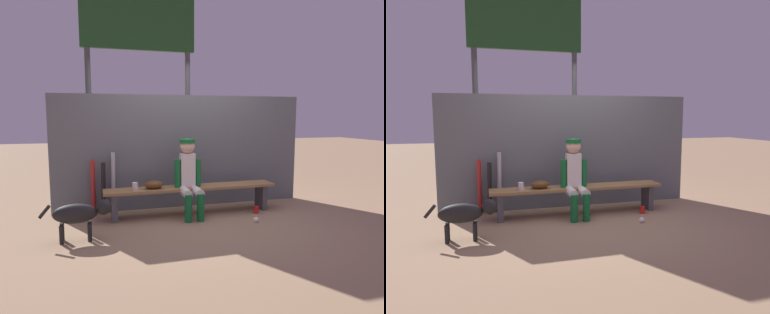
{
  "view_description": "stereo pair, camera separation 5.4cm",
  "coord_description": "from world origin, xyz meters",
  "views": [
    {
      "loc": [
        -1.44,
        -4.96,
        1.51
      ],
      "look_at": [
        0.0,
        0.0,
        0.88
      ],
      "focal_mm": 32.21,
      "sensor_mm": 36.0,
      "label": 1
    },
    {
      "loc": [
        -1.39,
        -4.97,
        1.51
      ],
      "look_at": [
        0.0,
        0.0,
        0.88
      ],
      "focal_mm": 32.21,
      "sensor_mm": 36.0,
      "label": 2
    }
  ],
  "objects": [
    {
      "name": "chainlink_fence",
      "position": [
        0.0,
        0.48,
        0.92
      ],
      "size": [
        4.14,
        0.03,
        1.84
      ],
      "primitive_type": "cube",
      "color": "#595E63",
      "rests_on": "ground_plane"
    },
    {
      "name": "bat_aluminum_black",
      "position": [
        -1.3,
        0.34,
        0.4
      ],
      "size": [
        0.08,
        0.14,
        0.81
      ],
      "primitive_type": "cylinder",
      "rotation": [
        0.08,
        0.0,
        0.16
      ],
      "color": "black",
      "rests_on": "ground_plane"
    },
    {
      "name": "ground_plane",
      "position": [
        0.0,
        0.0,
        0.0
      ],
      "size": [
        30.0,
        30.0,
        0.0
      ],
      "primitive_type": "plane",
      "color": "#937556"
    },
    {
      "name": "scoreboard",
      "position": [
        -0.52,
        1.41,
        2.76
      ],
      "size": [
        2.31,
        0.27,
        3.9
      ],
      "color": "#3F3F42",
      "rests_on": "ground_plane"
    },
    {
      "name": "baseball_glove",
      "position": [
        -0.59,
        0.0,
        0.49
      ],
      "size": [
        0.28,
        0.2,
        0.12
      ],
      "primitive_type": "ellipsoid",
      "color": "#593819",
      "rests_on": "dugout_bench"
    },
    {
      "name": "baseball",
      "position": [
        0.76,
        -0.65,
        0.04
      ],
      "size": [
        0.07,
        0.07,
        0.07
      ],
      "primitive_type": "sphere",
      "color": "white",
      "rests_on": "ground_plane"
    },
    {
      "name": "dugout_bench",
      "position": [
        0.0,
        0.0,
        0.34
      ],
      "size": [
        2.64,
        0.36,
        0.43
      ],
      "color": "olive",
      "rests_on": "ground_plane"
    },
    {
      "name": "bat_aluminum_silver",
      "position": [
        -1.15,
        0.39,
        0.48
      ],
      "size": [
        0.08,
        0.16,
        0.95
      ],
      "primitive_type": "cylinder",
      "rotation": [
        0.09,
        0.0,
        0.13
      ],
      "color": "#B7B7BC",
      "rests_on": "ground_plane"
    },
    {
      "name": "cup_on_bench",
      "position": [
        -0.87,
        -0.03,
        0.49
      ],
      "size": [
        0.08,
        0.08,
        0.11
      ],
      "primitive_type": "cylinder",
      "color": "silver",
      "rests_on": "dugout_bench"
    },
    {
      "name": "dog",
      "position": [
        -1.61,
        -0.72,
        0.34
      ],
      "size": [
        0.84,
        0.2,
        0.49
      ],
      "color": "black",
      "rests_on": "ground_plane"
    },
    {
      "name": "bat_aluminum_red",
      "position": [
        -1.45,
        0.39,
        0.43
      ],
      "size": [
        0.07,
        0.19,
        0.85
      ],
      "primitive_type": "cylinder",
      "rotation": [
        0.15,
        0.0,
        0.02
      ],
      "color": "#B22323",
      "rests_on": "ground_plane"
    },
    {
      "name": "cup_on_ground",
      "position": [
        0.96,
        -0.24,
        0.06
      ],
      "size": [
        0.08,
        0.08,
        0.11
      ],
      "primitive_type": "cylinder",
      "color": "red",
      "rests_on": "ground_plane"
    },
    {
      "name": "player_seated",
      "position": [
        -0.07,
        -0.11,
        0.63
      ],
      "size": [
        0.41,
        0.55,
        1.16
      ],
      "color": "silver",
      "rests_on": "ground_plane"
    }
  ]
}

